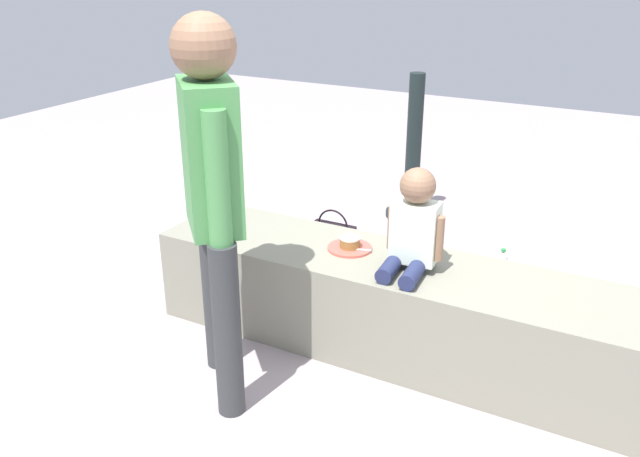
% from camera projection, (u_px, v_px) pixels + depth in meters
% --- Properties ---
extents(ground_plane, '(12.00, 12.00, 0.00)m').
position_uv_depth(ground_plane, '(414.00, 355.00, 3.29)').
color(ground_plane, '#A4949A').
extents(concrete_ledge, '(2.67, 0.55, 0.48)m').
position_uv_depth(concrete_ledge, '(417.00, 312.00, 3.19)').
color(concrete_ledge, gray).
rests_on(concrete_ledge, ground_plane).
extents(child_seated, '(0.28, 0.32, 0.48)m').
position_uv_depth(child_seated, '(414.00, 227.00, 3.00)').
color(child_seated, '#21294F').
rests_on(child_seated, concrete_ledge).
extents(adult_standing, '(0.38, 0.38, 1.64)m').
position_uv_depth(adult_standing, '(212.00, 181.00, 2.67)').
color(adult_standing, '#313435').
rests_on(adult_standing, ground_plane).
extents(cake_plate, '(0.22, 0.22, 0.07)m').
position_uv_depth(cake_plate, '(350.00, 245.00, 3.28)').
color(cake_plate, '#E0594C').
rests_on(cake_plate, concrete_ledge).
extents(gift_bag, '(0.25, 0.13, 0.30)m').
position_uv_depth(gift_bag, '(512.00, 299.00, 3.54)').
color(gift_bag, gold).
rests_on(gift_bag, ground_plane).
extents(railing_post, '(0.36, 0.36, 1.06)m').
position_uv_depth(railing_post, '(413.00, 166.00, 4.83)').
color(railing_post, black).
rests_on(railing_post, ground_plane).
extents(water_bottle_far_side, '(0.06, 0.06, 0.18)m').
position_uv_depth(water_bottle_far_side, '(502.00, 264.00, 4.03)').
color(water_bottle_far_side, silver).
rests_on(water_bottle_far_side, ground_plane).
extents(party_cup_red, '(0.08, 0.08, 0.10)m').
position_uv_depth(party_cup_red, '(608.00, 302.00, 3.67)').
color(party_cup_red, red).
rests_on(party_cup_red, ground_plane).
extents(cake_box_white, '(0.29, 0.32, 0.11)m').
position_uv_depth(cake_box_white, '(398.00, 280.00, 3.90)').
color(cake_box_white, white).
rests_on(cake_box_white, ground_plane).
extents(handbag_black_leather, '(0.28, 0.11, 0.35)m').
position_uv_depth(handbag_black_leather, '(333.00, 242.00, 4.21)').
color(handbag_black_leather, black).
rests_on(handbag_black_leather, ground_plane).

